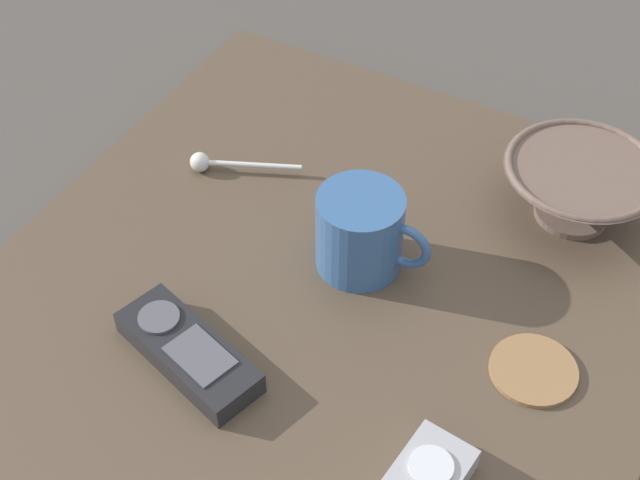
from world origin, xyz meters
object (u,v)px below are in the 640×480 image
Objects in this scene: coffee_mug at (361,232)px; teaspoon at (213,163)px; cereal_bowl at (578,188)px; drink_coaster at (533,370)px; tv_remote_near at (188,352)px.

coffee_mug is 1.01× the size of teaspoon.
coffee_mug is at bearing 77.09° from teaspoon.
teaspoon is at bearing -72.10° from cereal_bowl.
cereal_bowl is 1.38× the size of teaspoon.
teaspoon is at bearing -102.95° from drink_coaster.
coffee_mug is 1.47× the size of drink_coaster.
cereal_bowl reaches higher than tv_remote_near.
cereal_bowl is 1.37× the size of coffee_mug.
coffee_mug is (0.17, -0.17, 0.00)m from cereal_bowl.
tv_remote_near is at bearing -35.36° from cereal_bowl.
teaspoon is (-0.05, -0.21, -0.03)m from coffee_mug.
teaspoon reaches higher than drink_coaster.
tv_remote_near is at bearing 28.25° from teaspoon.
tv_remote_near is at bearing -63.91° from drink_coaster.
drink_coaster is at bearing 8.46° from cereal_bowl.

